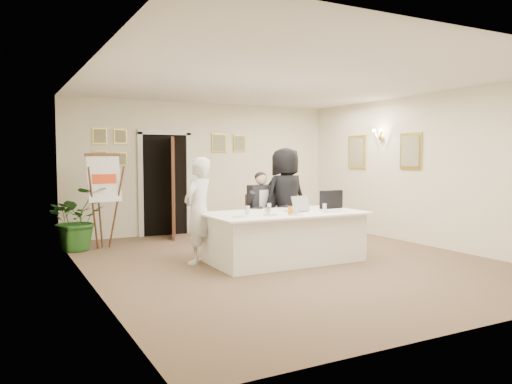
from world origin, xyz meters
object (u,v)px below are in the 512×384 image
object	(u,v)px
steel_jug	(268,211)
potted_palm	(77,219)
standing_woman	(285,199)
flip_chart	(103,206)
conference_table	(285,236)
laptop_bag	(331,199)
standing_man	(199,210)
seated_man	(262,211)
paper_stack	(330,211)
laptop	(296,203)
oj_glass	(290,211)

from	to	relation	value
steel_jug	potted_palm	bearing A→B (deg)	131.51
standing_woman	flip_chart	bearing A→B (deg)	-35.88
conference_table	laptop_bag	size ratio (longest dim) A/B	5.78
potted_palm	standing_man	bearing A→B (deg)	-53.10
seated_man	potted_palm	world-z (taller)	seated_man
laptop_bag	paper_stack	world-z (taller)	laptop_bag
conference_table	potted_palm	world-z (taller)	potted_palm
seated_man	paper_stack	size ratio (longest dim) A/B	5.18
standing_woman	steel_jug	xyz separation A→B (m)	(-0.95, -1.06, -0.07)
seated_man	conference_table	bearing A→B (deg)	-99.85
standing_woman	laptop	bearing A→B (deg)	61.08
potted_palm	laptop	bearing A→B (deg)	-39.97
laptop_bag	conference_table	bearing A→B (deg)	178.50
laptop	steel_jug	bearing A→B (deg)	-174.92
seated_man	laptop	world-z (taller)	seated_man
standing_man	standing_woman	distance (m)	1.84
laptop	paper_stack	bearing A→B (deg)	-41.61
seated_man	potted_palm	bearing A→B (deg)	151.71
potted_palm	laptop_bag	xyz separation A→B (m)	(3.74, -2.36, 0.37)
conference_table	oj_glass	size ratio (longest dim) A/B	19.24
flip_chart	potted_palm	world-z (taller)	flip_chart
standing_man	flip_chart	bearing A→B (deg)	-95.46
seated_man	paper_stack	world-z (taller)	seated_man
seated_man	oj_glass	bearing A→B (deg)	-102.31
flip_chart	standing_woman	size ratio (longest dim) A/B	0.92
oj_glass	potted_palm	bearing A→B (deg)	132.79
standing_man	laptop	distance (m)	1.55
flip_chart	paper_stack	bearing A→B (deg)	-41.62
conference_table	paper_stack	distance (m)	0.83
laptop	seated_man	bearing A→B (deg)	83.65
standing_man	paper_stack	size ratio (longest dim) A/B	6.08
standing_woman	standing_man	bearing A→B (deg)	4.17
laptop_bag	steel_jug	bearing A→B (deg)	-177.34
paper_stack	oj_glass	size ratio (longest dim) A/B	2.07
flip_chart	standing_man	world-z (taller)	flip_chart
conference_table	laptop_bag	bearing A→B (deg)	8.04
oj_glass	flip_chart	bearing A→B (deg)	128.81
flip_chart	laptop	bearing A→B (deg)	-43.20
conference_table	standing_woman	bearing A→B (deg)	58.26
potted_palm	laptop	world-z (taller)	potted_palm
oj_glass	seated_man	bearing A→B (deg)	79.08
flip_chart	standing_man	bearing A→B (deg)	-60.51
seated_man	standing_man	world-z (taller)	standing_man
conference_table	paper_stack	size ratio (longest dim) A/B	9.29
conference_table	standing_man	size ratio (longest dim) A/B	1.53
standing_woman	laptop	world-z (taller)	standing_woman
paper_stack	conference_table	bearing A→B (deg)	158.30
flip_chart	steel_jug	bearing A→B (deg)	-53.02
seated_man	laptop	distance (m)	1.04
laptop_bag	steel_jug	size ratio (longest dim) A/B	3.93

